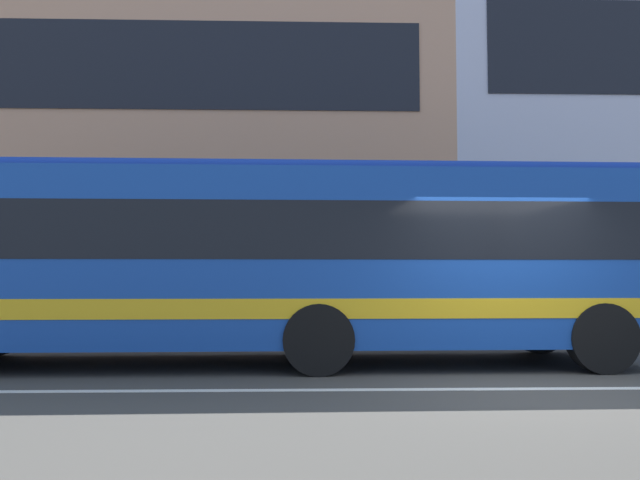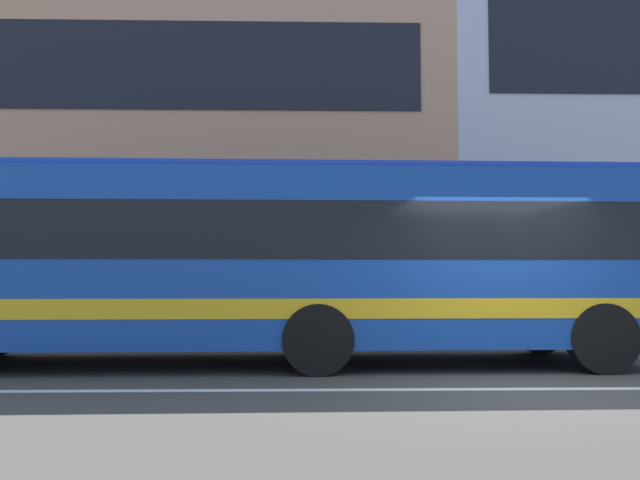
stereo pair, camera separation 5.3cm
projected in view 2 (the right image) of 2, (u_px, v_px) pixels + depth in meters
The scene contains 4 objects.
ground_plane at pixel (533, 389), 7.61m from camera, with size 160.00×160.00×0.00m, color #44413B.
lane_centre_line at pixel (533, 389), 7.61m from camera, with size 60.00×0.16×0.01m, color silver.
apartment_block_left at pixel (58, 140), 21.57m from camera, with size 25.46×10.07×12.17m.
transit_bus at pixel (270, 257), 9.87m from camera, with size 11.60×2.79×3.06m.
Camera 2 is at (-2.80, -7.63, 1.39)m, focal length 34.92 mm.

